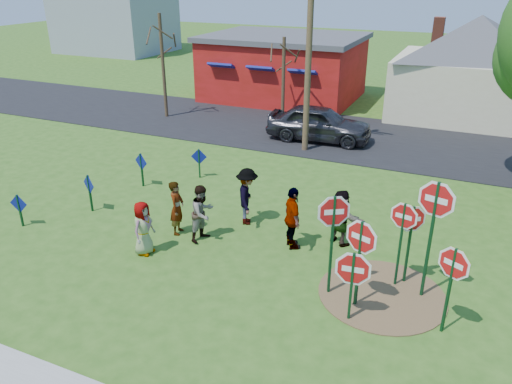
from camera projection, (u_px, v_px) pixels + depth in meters
ground at (239, 241)px, 15.14m from camera, size 120.00×120.00×0.00m
road at (339, 135)px, 24.73m from camera, size 120.00×7.50×0.04m
dirt_patch at (382, 294)px, 12.63m from camera, size 3.20×3.20×0.03m
red_building at (284, 67)px, 31.40m from camera, size 9.40×7.69×3.90m
cream_house at (474, 63)px, 26.94m from camera, size 9.40×9.40×6.50m
distant_building at (114, 9)px, 48.93m from camera, size 10.00×8.00×8.00m
stop_sign_a at (361, 245)px, 11.59m from camera, size 1.06×0.40×2.45m
stop_sign_b at (403, 224)px, 12.31m from camera, size 0.92×0.23×2.48m
stop_sign_c at (434, 214)px, 11.66m from camera, size 1.16×0.35×3.28m
stop_sign_d at (412, 226)px, 12.49m from camera, size 0.80×0.54×2.33m
stop_sign_e at (353, 273)px, 11.25m from camera, size 1.12×0.14×1.94m
stop_sign_f at (453, 270)px, 10.71m from camera, size 0.90×0.48×2.30m
stop_sign_g at (333, 223)px, 11.92m from camera, size 0.93×0.60×2.84m
blue_diamond_a at (19, 207)px, 15.76m from camera, size 0.63×0.09×1.11m
blue_diamond_b at (89, 189)px, 16.70m from camera, size 0.64×0.28×1.33m
blue_diamond_c at (141, 166)px, 18.67m from camera, size 0.65×0.21×1.32m
blue_diamond_d at (199, 160)px, 19.47m from camera, size 0.63×0.17×1.20m
person_a at (143, 228)px, 14.19m from camera, size 0.52×0.79×1.62m
person_b at (177, 208)px, 15.28m from camera, size 0.55×0.71×1.73m
person_c at (203, 213)px, 14.90m from camera, size 0.84×0.99×1.77m
person_d at (247, 196)px, 15.86m from camera, size 1.10×1.38×1.87m
person_e at (293, 218)px, 14.42m from camera, size 1.04×1.18×1.91m
person_f at (341, 217)px, 14.69m from camera, size 1.65×1.22×1.72m
suv at (319, 123)px, 23.68m from camera, size 5.03×2.26×1.68m
utility_pole at (309, 48)px, 20.92m from camera, size 2.10×0.40×8.61m
bare_tree_west at (162, 52)px, 26.49m from camera, size 1.80×1.80×5.51m
bare_tree_east at (284, 67)px, 26.20m from camera, size 1.80×1.80×4.40m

